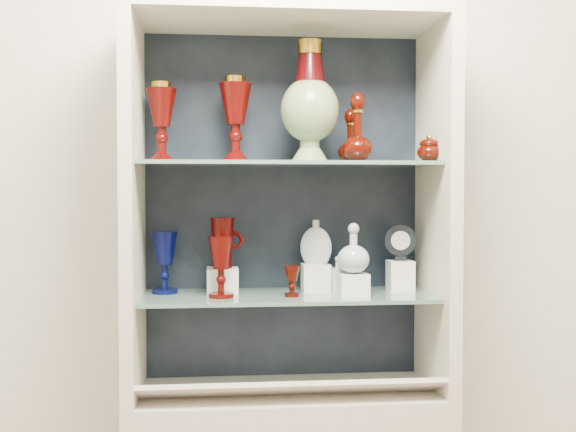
{
  "coord_description": "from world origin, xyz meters",
  "views": [
    {
      "loc": [
        -0.23,
        -0.73,
        1.38
      ],
      "look_at": [
        0.0,
        1.53,
        1.3
      ],
      "focal_mm": 45.0,
      "sensor_mm": 36.0,
      "label": 1
    }
  ],
  "objects": [
    {
      "name": "cameo_medallion",
      "position": [
        0.38,
        1.58,
        1.21
      ],
      "size": [
        0.11,
        0.05,
        0.12
      ],
      "primitive_type": null,
      "rotation": [
        0.0,
        0.0,
        -0.16
      ],
      "color": "black",
      "rests_on": "riser_cameo_medallion"
    },
    {
      "name": "cabinet_side_left",
      "position": [
        -0.48,
        1.53,
        1.32
      ],
      "size": [
        0.04,
        0.4,
        1.15
      ],
      "primitive_type": "cube",
      "color": "beige",
      "rests_on": "cabinet_base"
    },
    {
      "name": "label_ledge",
      "position": [
        0.0,
        1.42,
        0.78
      ],
      "size": [
        0.92,
        0.17,
        0.09
      ],
      "primitive_type": "cube",
      "rotation": [
        -0.44,
        0.0,
        0.0
      ],
      "color": "beige",
      "rests_on": "cabinet_base"
    },
    {
      "name": "ruby_decanter_b",
      "position": [
        0.21,
        1.58,
        1.56
      ],
      "size": [
        0.1,
        0.1,
        0.18
      ],
      "primitive_type": null,
      "rotation": [
        0.0,
        0.0,
        -0.25
      ],
      "color": "#3F0901",
      "rests_on": "shelf_upper"
    },
    {
      "name": "cabinet_back_panel",
      "position": [
        0.0,
        1.72,
        1.32
      ],
      "size": [
        0.98,
        0.02,
        1.15
      ],
      "primitive_type": "cube",
      "color": "black",
      "rests_on": "cabinet_base"
    },
    {
      "name": "riser_flat_flask",
      "position": [
        0.1,
        1.6,
        1.09
      ],
      "size": [
        0.09,
        0.09,
        0.09
      ],
      "primitive_type": "cube",
      "color": "silver",
      "rests_on": "shelf_lower"
    },
    {
      "name": "cabinet_side_right",
      "position": [
        0.48,
        1.53,
        1.32
      ],
      "size": [
        0.04,
        0.4,
        1.15
      ],
      "primitive_type": "cube",
      "color": "beige",
      "rests_on": "cabinet_base"
    },
    {
      "name": "riser_ruby_pitcher",
      "position": [
        -0.21,
        1.6,
        1.09
      ],
      "size": [
        0.1,
        0.1,
        0.08
      ],
      "primitive_type": "cube",
      "color": "silver",
      "rests_on": "shelf_lower"
    },
    {
      "name": "enamel_urn",
      "position": [
        0.07,
        1.53,
        1.66
      ],
      "size": [
        0.23,
        0.23,
        0.38
      ],
      "primitive_type": null,
      "rotation": [
        0.0,
        0.0,
        -0.31
      ],
      "color": "#083F12",
      "rests_on": "shelf_upper"
    },
    {
      "name": "label_card_2",
      "position": [
        0.04,
        1.42,
        0.8
      ],
      "size": [
        0.1,
        0.06,
        0.03
      ],
      "primitive_type": "cube",
      "rotation": [
        -0.44,
        0.0,
        0.0
      ],
      "color": "white",
      "rests_on": "label_ledge"
    },
    {
      "name": "cabinet_top_cap",
      "position": [
        0.0,
        1.53,
        1.92
      ],
      "size": [
        1.0,
        0.4,
        0.04
      ],
      "primitive_type": "cube",
      "color": "beige",
      "rests_on": "cabinet_side_left"
    },
    {
      "name": "cobalt_goblet",
      "position": [
        -0.39,
        1.61,
        1.15
      ],
      "size": [
        0.1,
        0.1,
        0.2
      ],
      "primitive_type": null,
      "rotation": [
        0.0,
        0.0,
        0.23
      ],
      "color": "#060A3C",
      "rests_on": "shelf_lower"
    },
    {
      "name": "label_card_3",
      "position": [
        0.22,
        1.42,
        0.8
      ],
      "size": [
        0.1,
        0.06,
        0.03
      ],
      "primitive_type": "cube",
      "rotation": [
        -0.44,
        0.0,
        0.0
      ],
      "color": "white",
      "rests_on": "label_ledge"
    },
    {
      "name": "ruby_decanter_a",
      "position": [
        0.21,
        1.48,
        1.59
      ],
      "size": [
        0.11,
        0.11,
        0.24
      ],
      "primitive_type": null,
      "rotation": [
        0.0,
        0.0,
        -0.14
      ],
      "color": "#3F0901",
      "rests_on": "shelf_upper"
    },
    {
      "name": "label_card_0",
      "position": [
        -0.26,
        1.42,
        0.8
      ],
      "size": [
        0.1,
        0.06,
        0.03
      ],
      "primitive_type": "cube",
      "rotation": [
        -0.44,
        0.0,
        0.0
      ],
      "color": "white",
      "rests_on": "label_ledge"
    },
    {
      "name": "ruby_pitcher",
      "position": [
        -0.21,
        1.6,
        1.21
      ],
      "size": [
        0.13,
        0.1,
        0.16
      ],
      "primitive_type": null,
      "rotation": [
        0.0,
        0.0,
        -0.15
      ],
      "color": "#4B0503",
      "rests_on": "riser_ruby_pitcher"
    },
    {
      "name": "wall_back",
      "position": [
        0.0,
        1.75,
        1.4
      ],
      "size": [
        3.5,
        0.02,
        2.8
      ],
      "primitive_type": "cube",
      "color": "beige",
      "rests_on": "ground"
    },
    {
      "name": "flat_flask",
      "position": [
        0.1,
        1.6,
        1.21
      ],
      "size": [
        0.11,
        0.08,
        0.15
      ],
      "primitive_type": null,
      "rotation": [
        0.0,
        0.0,
        -0.42
      ],
      "color": "#B4BECA",
      "rests_on": "riser_flat_flask"
    },
    {
      "name": "ruby_goblet_small",
      "position": [
        0.01,
        1.49,
        1.1
      ],
      "size": [
        0.06,
        0.06,
        0.1
      ],
      "primitive_type": null,
      "rotation": [
        0.0,
        0.0,
        -0.26
      ],
      "color": "#3F0901",
      "rests_on": "shelf_lower"
    },
    {
      "name": "label_card_1",
      "position": [
        0.32,
        1.42,
        0.8
      ],
      "size": [
        0.1,
        0.06,
        0.03
      ],
      "primitive_type": "cube",
      "rotation": [
        -0.44,
        0.0,
        0.0
      ],
      "color": "white",
      "rests_on": "label_ledge"
    },
    {
      "name": "riser_clear_round_decanter",
      "position": [
        0.2,
        1.49,
        1.08
      ],
      "size": [
        0.09,
        0.09,
        0.07
      ],
      "primitive_type": "cube",
      "color": "silver",
      "rests_on": "shelf_lower"
    },
    {
      "name": "lidded_bowl",
      "position": [
        0.44,
        1.48,
        1.51
      ],
      "size": [
        0.1,
        0.1,
        0.09
      ],
      "primitive_type": null,
      "rotation": [
        0.0,
        0.0,
        0.27
      ],
      "color": "#3F0901",
      "rests_on": "shelf_upper"
    },
    {
      "name": "riser_cameo_medallion",
      "position": [
        0.38,
        1.58,
        1.1
      ],
      "size": [
        0.08,
        0.08,
        0.1
      ],
      "primitive_type": "cube",
      "color": "silver",
      "rests_on": "shelf_lower"
    },
    {
      "name": "ruby_goblet_tall",
      "position": [
        -0.21,
        1.5,
        1.14
      ],
      "size": [
        0.09,
        0.09,
        0.19
      ],
      "primitive_type": null,
      "rotation": [
        0.0,
        0.0,
        0.25
      ],
      "color": "#4B0503",
      "rests_on": "shelf_lower"
    },
    {
      "name": "clear_square_bottle",
      "position": [
        0.17,
        1.56,
        1.11
      ],
      "size": [
        0.05,
        0.05,
        0.12
      ],
      "primitive_type": null,
      "rotation": [
        0.0,
        0.0,
        -0.08
      ],
      "color": "#98A7B0",
      "rests_on": "shelf_lower"
    },
    {
      "name": "pedestal_lamp_right",
      "position": [
        -0.16,
        1.59,
        1.61
      ],
      "size": [
        0.14,
        0.14,
        0.27
      ],
      "primitive_type": null,
      "rotation": [
        0.0,
        0.0,
        0.39
      ],
      "color": "#4B0503",
      "rests_on": "shelf_upper"
    },
    {
      "name": "shelf_upper",
      "position": [
        0.0,
        1.55,
        1.46
      ],
      "size": [
        0.92,
        0.34,
        0.01
      ],
      "primitive_type": "cube",
      "color": "slate",
      "rests_on": "cabinet_side_left"
    },
    {
      "name": "pedestal_lamp_left",
      "position": [
        -0.4,
        1.6,
        1.6
      ],
      "size": [
        0.12,
        0.12,
        0.25
      ],
      "primitive_type": null,
      "rotation": [
        0.0,
        0.0,
        0.25
      ],
      "color": "#4B0503",
      "rests_on": "shelf_upper"
    },
    {
      "name": "shelf_lower",
      "position": [
        0.0,
        1.55,
        1.04
      ],
      "size": [
        0.92,
        0.34,
        0.01
      ],
      "primitive_type": "cube",
      "color": "slate",
      "rests_on": "cabinet_side_left"
    },
    {
      "name": "clear_round_decanter",
      "position": [
        0.2,
        1.49,
        1.2
      ],
      "size": [
        0.12,
        0.12,
        0.15
      ],
      "primitive_type": null,
      "rotation": [
        0.0,
        0.0,
        0.2
      ],
      "color": "#98A7B0",
      "rests_on": "riser_clear_round_decanter"
    }
  ]
}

